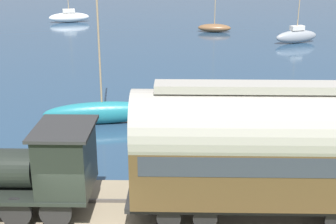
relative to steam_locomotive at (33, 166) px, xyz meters
name	(u,v)px	position (x,y,z in m)	size (l,w,h in m)	color
harbor_water	(154,27)	(42.86, -1.72, -2.23)	(80.00, 80.00, 0.01)	navy
rail_embankment	(90,221)	(0.00, -1.72, -2.02)	(5.12, 56.00, 0.55)	#84755B
steam_locomotive	(33,166)	(0.00, 0.00, 0.00)	(2.36, 5.14, 3.40)	black
passenger_coach	(270,147)	(0.00, -7.54, 0.75)	(2.49, 9.03, 4.49)	black
sailboat_brown	(214,27)	(39.78, -8.75, -1.72)	(2.04, 3.89, 7.53)	brown
sailboat_gray	(296,36)	(33.21, -16.44, -1.49)	(2.77, 4.74, 8.08)	gray
sailboat_white	(69,17)	(46.96, 9.40, -1.54)	(2.81, 5.28, 7.29)	white
sailboat_teal	(102,112)	(9.93, -0.62, -1.57)	(1.93, 6.28, 9.63)	#1E707A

